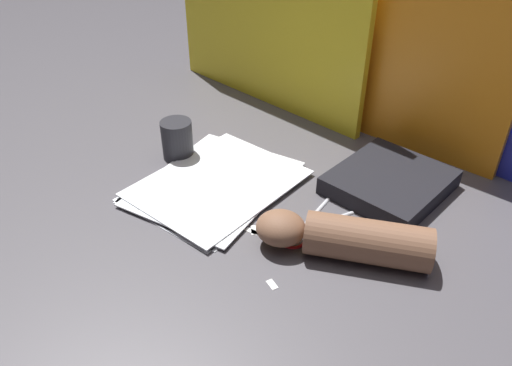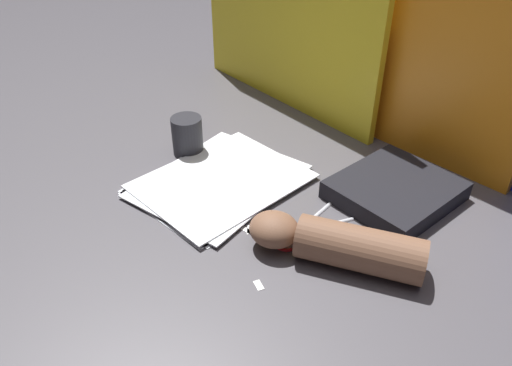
% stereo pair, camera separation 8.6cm
% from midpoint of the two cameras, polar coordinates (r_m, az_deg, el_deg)
% --- Properties ---
extents(ground_plane, '(6.00, 6.00, 0.00)m').
position_cam_midpoint_polar(ground_plane, '(1.02, 2.99, -3.17)').
color(ground_plane, '#4C494F').
extents(backdrop_panel_left, '(0.65, 0.12, 0.49)m').
position_cam_midpoint_polar(backdrop_panel_left, '(1.38, 5.27, 18.48)').
color(backdrop_panel_left, yellow).
rests_on(backdrop_panel_left, ground_plane).
extents(backdrop_panel_center, '(0.80, 0.10, 0.46)m').
position_cam_midpoint_polar(backdrop_panel_center, '(1.26, 14.82, 15.33)').
color(backdrop_panel_center, orange).
rests_on(backdrop_panel_center, ground_plane).
extents(backdrop_panel_right, '(0.69, 0.16, 0.40)m').
position_cam_midpoint_polar(backdrop_panel_right, '(1.17, 28.82, 8.89)').
color(backdrop_panel_right, '#2833D1').
rests_on(backdrop_panel_right, ground_plane).
extents(paper_stack, '(0.31, 0.36, 0.01)m').
position_cam_midpoint_polar(paper_stack, '(1.09, -1.96, 0.12)').
color(paper_stack, white).
rests_on(paper_stack, ground_plane).
extents(book_closed, '(0.24, 0.26, 0.04)m').
position_cam_midpoint_polar(book_closed, '(1.10, 17.79, -0.86)').
color(book_closed, black).
rests_on(book_closed, ground_plane).
extents(scissors, '(0.12, 0.19, 0.01)m').
position_cam_midpoint_polar(scissors, '(0.97, 7.10, -5.65)').
color(scissors, silver).
rests_on(scissors, ground_plane).
extents(hand_forearm, '(0.32, 0.19, 0.08)m').
position_cam_midpoint_polar(hand_forearm, '(0.90, 12.05, -6.90)').
color(hand_forearm, brown).
rests_on(hand_forearm, ground_plane).
extents(paper_scrap_near, '(0.03, 0.02, 0.00)m').
position_cam_midpoint_polar(paper_scrap_near, '(0.87, 3.20, -11.67)').
color(paper_scrap_near, white).
rests_on(paper_scrap_near, ground_plane).
extents(paper_scrap_mid, '(0.03, 0.03, 0.00)m').
position_cam_midpoint_polar(paper_scrap_mid, '(0.97, 1.95, -5.43)').
color(paper_scrap_mid, white).
rests_on(paper_scrap_mid, ground_plane).
extents(paper_scrap_far, '(0.03, 0.01, 0.00)m').
position_cam_midpoint_polar(paper_scrap_far, '(0.97, 1.59, -5.55)').
color(paper_scrap_far, white).
rests_on(paper_scrap_far, ground_plane).
extents(mug, '(0.07, 0.07, 0.09)m').
position_cam_midpoint_polar(mug, '(1.19, -5.82, 5.33)').
color(mug, '#232328').
rests_on(mug, ground_plane).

